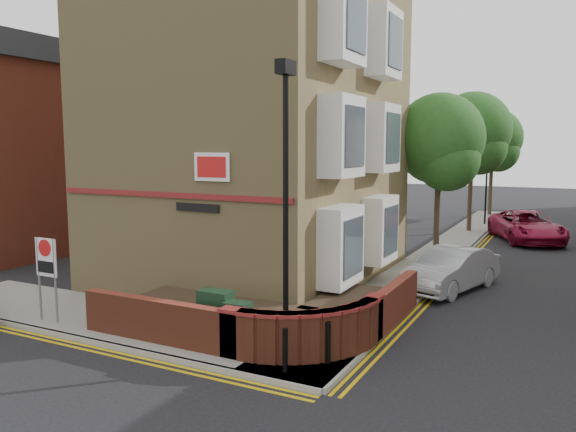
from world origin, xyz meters
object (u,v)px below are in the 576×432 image
Objects in this scene: silver_car_near at (451,269)px; utility_cabinet_large at (216,315)px; zone_sign at (46,264)px; lamppost at (286,209)px.

utility_cabinet_large is at bearing -100.23° from silver_car_near.
zone_sign reaches higher than silver_car_near.
zone_sign is 12.13m from silver_car_near.
silver_car_near is at bearing 75.60° from lamppost.
utility_cabinet_large is 4.86m from zone_sign.
silver_car_near is at bearing 63.11° from utility_cabinet_large.
lamppost is 3.24m from utility_cabinet_large.
lamppost is at bearing -87.74° from silver_car_near.
lamppost is 6.85m from zone_sign.
silver_car_near is (8.60, 8.49, -0.95)m from zone_sign.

